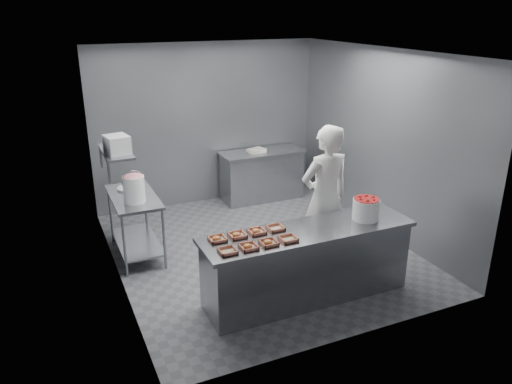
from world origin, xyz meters
The scene contains 24 objects.
floor centered at (0.00, 0.00, 0.00)m, with size 4.50×4.50×0.00m, color #4C4C51.
ceiling centered at (0.00, 0.00, 2.80)m, with size 4.50×4.50×0.00m, color white.
wall_back centered at (0.00, 2.25, 1.40)m, with size 4.00×0.04×2.80m, color slate.
wall_left centered at (-2.00, 0.00, 1.40)m, with size 0.04×4.50×2.80m, color slate.
wall_right centered at (2.00, 0.00, 1.40)m, with size 0.04×4.50×2.80m, color slate.
service_counter centered at (0.00, -1.35, 0.45)m, with size 2.60×0.70×0.90m.
prep_table centered at (-1.65, 0.60, 0.59)m, with size 0.60×1.20×0.90m.
back_counter centered at (0.90, 1.90, 0.45)m, with size 1.50×0.60×0.90m.
wall_shelf centered at (-1.82, 0.60, 1.55)m, with size 0.35×0.90×0.03m, color slate.
tray_0 centered at (-1.07, -1.51, 0.92)m, with size 0.19×0.18×0.04m.
tray_1 centered at (-0.83, -1.51, 0.92)m, with size 0.19×0.18×0.06m.
tray_2 centered at (-0.59, -1.51, 0.92)m, with size 0.19×0.18×0.06m.
tray_3 centered at (-0.35, -1.51, 0.92)m, with size 0.19×0.18×0.04m.
tray_4 centered at (-1.07, -1.19, 0.92)m, with size 0.19×0.18×0.06m.
tray_5 centered at (-0.83, -1.19, 0.92)m, with size 0.19×0.18×0.06m.
tray_6 centered at (-0.59, -1.19, 0.92)m, with size 0.19×0.18×0.06m.
tray_7 centered at (-0.35, -1.19, 0.92)m, with size 0.19×0.18×0.04m.
worker centered at (0.59, -0.73, 0.98)m, with size 0.72×0.47×1.96m, color white.
strawberry_tub centered at (0.78, -1.37, 1.04)m, with size 0.32×0.32×0.27m.
glaze_bucket centered at (-1.67, 0.36, 1.09)m, with size 0.30×0.28×0.44m.
bucket_lid centered at (-1.65, 0.90, 0.91)m, with size 0.34×0.34×0.03m, color white.
rag centered at (-1.51, 1.04, 0.91)m, with size 0.14×0.12×0.02m, color #CCB28C.
appliance centered at (-1.82, 0.44, 1.68)m, with size 0.27×0.31×0.24m, color gray.
paper_stack centered at (0.79, 1.90, 0.93)m, with size 0.30×0.22×0.06m, color silver.
Camera 1 is at (-2.72, -5.93, 3.34)m, focal length 35.00 mm.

